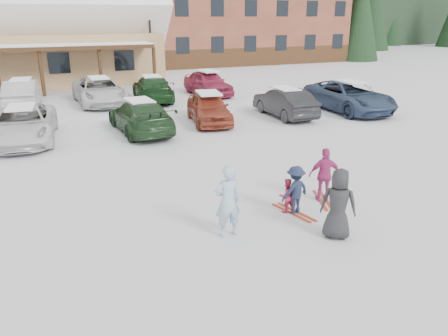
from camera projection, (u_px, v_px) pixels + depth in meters
name	position (u px, v px, depth m)	size (l,w,h in m)	color
ground	(229.00, 219.00, 10.98)	(160.00, 160.00, 0.00)	silver
lamp_post	(150.00, 38.00, 32.52)	(0.50, 0.25, 5.71)	black
conifer_1	(361.00, 2.00, 47.83)	(4.84, 4.84, 11.22)	black
conifer_3	(121.00, 13.00, 49.68)	(3.96, 3.96, 9.18)	black
conifer_4	(318.00, 3.00, 61.36)	(5.06, 5.06, 11.73)	black
adult_skier	(228.00, 201.00, 9.89)	(0.63, 0.41, 1.72)	#9CBDD5
toddler_red	(286.00, 195.00, 11.24)	(0.45, 0.35, 0.92)	#C72D51
child_navy	(295.00, 190.00, 11.12)	(0.83, 0.48, 1.28)	#1A233D
skis_child_navy	(294.00, 212.00, 11.32)	(0.20, 1.40, 0.03)	#A63217
child_magenta	(325.00, 175.00, 11.87)	(0.88, 0.37, 1.50)	#B53073
skis_child_magenta	(323.00, 200.00, 12.11)	(0.20, 1.40, 0.03)	#A63217
bystander_dark	(338.00, 204.00, 9.82)	(0.81, 0.53, 1.66)	#272729
parked_car_2	(23.00, 124.00, 17.50)	(2.38, 5.16, 1.43)	silver
parked_car_3	(140.00, 116.00, 18.92)	(1.98, 4.86, 1.41)	#214021
parked_car_4	(209.00, 108.00, 20.60)	(1.69, 4.20, 1.43)	#9A3C26
parked_car_5	(285.00, 103.00, 21.87)	(1.51, 4.32, 1.42)	black
parked_car_6	(349.00, 96.00, 23.12)	(2.61, 5.66, 1.57)	#314260
parked_car_9	(23.00, 93.00, 24.12)	(1.64, 4.69, 1.55)	#B3B4B8
parked_car_10	(100.00, 91.00, 24.98)	(2.52, 5.47, 1.52)	silver
parked_car_11	(152.00, 89.00, 25.83)	(2.07, 5.08, 1.48)	#163B19
parked_car_12	(208.00, 83.00, 27.76)	(1.82, 4.52, 1.54)	#A62C4F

